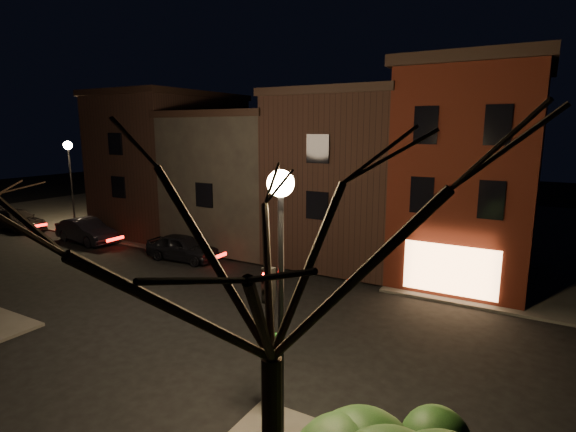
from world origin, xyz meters
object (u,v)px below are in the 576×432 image
object	(u,v)px
parked_car_a	(183,247)
parked_car_c	(17,220)
traffic_signal	(270,319)
street_lamp_near	(281,233)
street_lamp_far	(69,161)
bare_tree_right	(270,214)
parked_car_b	(86,231)

from	to	relation	value
parked_car_a	parked_car_c	world-z (taller)	parked_car_c
traffic_signal	parked_car_a	size ratio (longest dim) A/B	0.91
parked_car_a	street_lamp_near	bearing A→B (deg)	-132.43
parked_car_a	parked_car_c	xyz separation A→B (m)	(-16.28, -0.22, 0.00)
street_lamp_near	traffic_signal	world-z (taller)	street_lamp_near
parked_car_a	parked_car_c	distance (m)	16.29
street_lamp_far	parked_car_a	bearing A→B (deg)	-8.52
bare_tree_right	parked_car_b	xyz separation A→B (m)	(-22.44, 12.70, -5.34)
street_lamp_near	parked_car_a	world-z (taller)	street_lamp_near
parked_car_b	parked_car_c	size ratio (longest dim) A/B	0.94
street_lamp_far	parked_car_c	bearing A→B (deg)	-151.45
traffic_signal	parked_car_c	xyz separation A→B (m)	(-28.44, 9.62, -2.05)
parked_car_b	parked_car_a	bearing A→B (deg)	-83.33
street_lamp_far	parked_car_a	world-z (taller)	street_lamp_far
bare_tree_right	parked_car_b	bearing A→B (deg)	150.50
bare_tree_right	parked_car_a	xyz separation A→B (m)	(-14.05, 12.84, -5.39)
traffic_signal	bare_tree_right	bearing A→B (deg)	-57.59
street_lamp_far	parked_car_c	distance (m)	6.22
parked_car_c	street_lamp_far	bearing A→B (deg)	-59.54
street_lamp_near	traffic_signal	size ratio (longest dim) A/B	1.60
traffic_signal	parked_car_c	size ratio (longest dim) A/B	0.78
traffic_signal	parked_car_c	bearing A→B (deg)	161.31
street_lamp_near	bare_tree_right	distance (m)	2.98
street_lamp_near	bare_tree_right	size ratio (longest dim) A/B	0.76
street_lamp_near	bare_tree_right	bearing A→B (deg)	-62.53
street_lamp_far	parked_car_a	distance (m)	13.34
traffic_signal	parked_car_c	distance (m)	30.09
parked_car_a	parked_car_c	size ratio (longest dim) A/B	0.85
bare_tree_right	parked_car_a	size ratio (longest dim) A/B	1.92
parked_car_b	street_lamp_far	bearing A→B (deg)	69.46
street_lamp_near	street_lamp_far	size ratio (longest dim) A/B	1.00
bare_tree_right	parked_car_c	distance (m)	33.29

